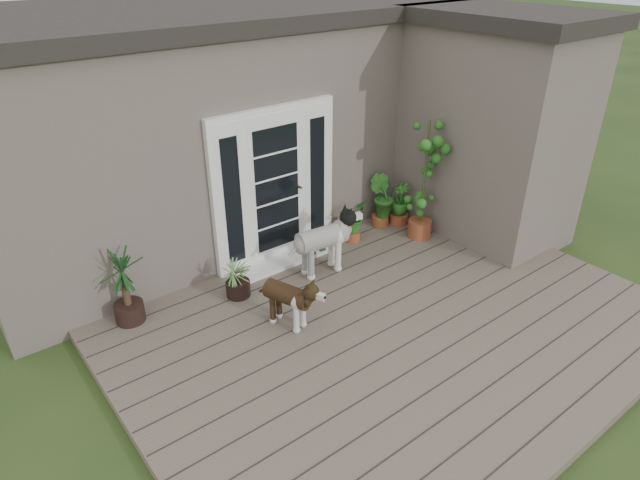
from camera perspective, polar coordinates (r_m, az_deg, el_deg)
deck at (r=6.65m, az=7.96°, el=-9.01°), size 6.20×4.60×0.12m
house_main at (r=9.09m, az=-11.06°, el=11.88°), size 7.40×4.00×3.10m
roof_main at (r=8.77m, az=-12.13°, el=22.23°), size 7.60×4.20×0.20m
house_wing at (r=8.64m, az=17.23°, el=10.25°), size 1.60×2.40×3.10m
roof_wing at (r=8.30m, az=18.96°, el=21.07°), size 1.80×2.60×0.20m
door_unit at (r=7.43m, az=-4.67°, el=5.60°), size 1.90×0.14×2.15m
door_step at (r=7.76m, az=-3.54°, el=-2.00°), size 1.60×0.40×0.05m
brindle_dog at (r=6.38m, az=-3.37°, el=-6.50°), size 0.55×0.80×0.62m
white_dog at (r=7.31m, az=0.21°, el=-0.74°), size 0.96×0.49×0.77m
spider_plant at (r=6.96m, az=-8.58°, el=-3.80°), size 0.59×0.59×0.55m
yucca at (r=6.72m, az=-19.60°, el=-4.62°), size 0.84×0.84×0.94m
herb_a at (r=8.17m, az=3.37°, el=1.68°), size 0.57×0.57×0.55m
herb_b at (r=8.66m, az=6.34°, el=3.39°), size 0.55×0.55×0.61m
herb_c at (r=8.77m, az=8.23°, el=3.37°), size 0.39×0.39×0.54m
sapling at (r=8.14m, az=10.77°, el=6.22°), size 0.68×0.68×1.87m
clog_left at (r=7.99m, az=-0.10°, el=-0.83°), size 0.15×0.29×0.08m
clog_right at (r=7.90m, az=-1.27°, el=-1.13°), size 0.20×0.35×0.10m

